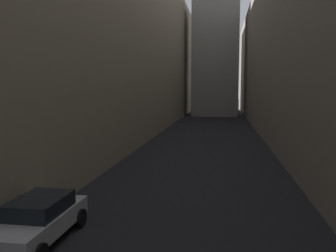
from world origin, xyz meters
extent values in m
plane|color=black|center=(0.00, 48.00, 0.00)|extent=(264.00, 264.00, 0.00)
cube|color=gray|center=(-12.06, 50.00, 10.39)|extent=(13.13, 108.00, 20.78)
cube|color=gray|center=(11.71, 50.00, 9.23)|extent=(12.42, 108.00, 18.46)
cube|color=gray|center=(0.00, 81.03, 20.40)|extent=(8.33, 8.33, 40.80)
cube|color=#B7B7BC|center=(-4.40, 23.79, 0.65)|extent=(1.65, 4.33, 0.63)
cube|color=black|center=(-4.40, 23.91, 1.23)|extent=(1.52, 2.22, 0.52)
cylinder|color=black|center=(-5.23, 25.26, 0.34)|extent=(0.22, 0.68, 0.68)
cylinder|color=black|center=(-3.57, 25.26, 0.34)|extent=(0.22, 0.68, 0.68)
camera|label=1|loc=(1.53, 13.28, 5.08)|focal=38.01mm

